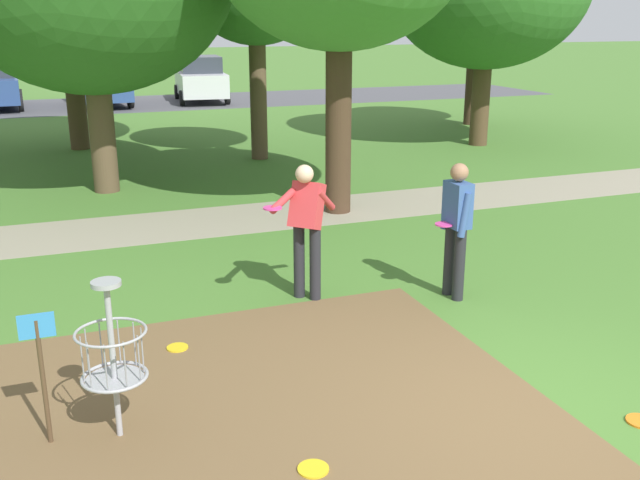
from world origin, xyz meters
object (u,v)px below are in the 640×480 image
parked_car_center_left (99,82)px  parked_car_center_right (201,79)px  player_foreground_watching (456,223)px  player_throwing (306,223)px  frisbee_mid_grass (177,348)px  frisbee_far_right (313,469)px  disc_golf_basket (105,355)px  tree_near_left (476,14)px

parked_car_center_left → parked_car_center_right: 4.04m
player_foreground_watching → player_throwing: same height
frisbee_mid_grass → parked_car_center_left: 23.06m
frisbee_far_right → parked_car_center_left: (0.45, 25.56, 0.91)m
parked_car_center_right → disc_golf_basket: bearing=-103.5°
tree_near_left → parked_car_center_right: 12.15m
frisbee_mid_grass → frisbee_far_right: same height
disc_golf_basket → frisbee_mid_grass: 1.85m
disc_golf_basket → frisbee_far_right: 1.92m
parked_car_center_right → frisbee_far_right: bearing=-99.9°
player_foreground_watching → player_throwing: bearing=160.8°
player_throwing → parked_car_center_left: size_ratio=0.39×
frisbee_mid_grass → parked_car_center_left: bearing=87.4°
tree_near_left → parked_car_center_left: 14.76m
disc_golf_basket → frisbee_mid_grass: (0.81, 1.49, -0.74)m
frisbee_mid_grass → tree_near_left: (11.96, 13.40, 3.46)m
disc_golf_basket → tree_near_left: size_ratio=0.28×
disc_golf_basket → frisbee_far_right: disc_golf_basket is taller
player_foreground_watching → parked_car_center_right: bearing=86.0°
disc_golf_basket → player_throwing: (2.59, 2.36, 0.23)m
disc_golf_basket → player_throwing: 3.51m
player_foreground_watching → frisbee_far_right: player_foreground_watching is taller
frisbee_mid_grass → parked_car_center_left: size_ratio=0.05×
tree_near_left → frisbee_far_right: bearing=-125.5°
frisbee_mid_grass → parked_car_center_right: 23.66m
player_foreground_watching → parked_car_center_right: parked_car_center_right is taller
player_foreground_watching → frisbee_far_right: bearing=-136.0°
player_foreground_watching → frisbee_mid_grass: size_ratio=7.48×
player_throwing → frisbee_mid_grass: player_throwing is taller
parked_car_center_right → player_throwing: bearing=-98.5°
frisbee_mid_grass → tree_near_left: tree_near_left is taller
player_throwing → parked_car_center_right: parked_car_center_right is taller
parked_car_center_left → frisbee_far_right: bearing=-91.0°
disc_golf_basket → player_foreground_watching: (4.33, 1.75, 0.21)m
parked_car_center_left → frisbee_mid_grass: bearing=-92.6°
frisbee_far_right → parked_car_center_left: parked_car_center_left is taller
player_foreground_watching → frisbee_mid_grass: 3.65m
player_throwing → tree_near_left: 16.33m
disc_golf_basket → tree_near_left: bearing=49.4°
player_throwing → tree_near_left: tree_near_left is taller
frisbee_mid_grass → player_foreground_watching: bearing=4.4°
tree_near_left → frisbee_mid_grass: bearing=-131.8°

